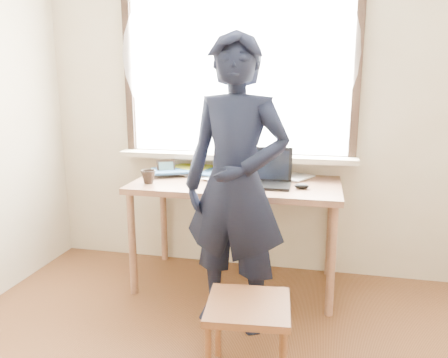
% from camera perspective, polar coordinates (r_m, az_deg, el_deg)
% --- Properties ---
extents(room_shell, '(3.52, 4.02, 2.61)m').
position_cam_1_polar(room_shell, '(1.65, -4.14, 17.18)').
color(room_shell, beige).
rests_on(room_shell, ground).
extents(desk, '(1.48, 0.74, 0.79)m').
position_cam_1_polar(desk, '(3.17, 1.61, -1.84)').
color(desk, '#926549').
rests_on(desk, ground).
extents(laptop, '(0.37, 0.30, 0.25)m').
position_cam_1_polar(laptop, '(3.08, 5.34, 0.37)').
color(laptop, black).
rests_on(laptop, desk).
extents(mug_white, '(0.16, 0.16, 0.10)m').
position_cam_1_polar(mug_white, '(3.36, -0.17, 1.34)').
color(mug_white, white).
rests_on(mug_white, desk).
extents(mug_dark, '(0.14, 0.14, 0.10)m').
position_cam_1_polar(mug_dark, '(3.14, -9.86, 0.28)').
color(mug_dark, black).
rests_on(mug_dark, desk).
extents(mouse, '(0.10, 0.07, 0.04)m').
position_cam_1_polar(mouse, '(2.99, 10.11, -0.92)').
color(mouse, black).
rests_on(mouse, desk).
extents(desk_clutter, '(0.93, 0.52, 0.04)m').
position_cam_1_polar(desk_clutter, '(3.36, -0.69, 0.84)').
color(desk_clutter, white).
rests_on(desk_clutter, desk).
extents(book_a, '(0.18, 0.24, 0.02)m').
position_cam_1_polar(book_a, '(3.42, -4.67, 0.82)').
color(book_a, white).
rests_on(book_a, desk).
extents(book_b, '(0.29, 0.31, 0.02)m').
position_cam_1_polar(book_b, '(3.34, 7.99, 0.42)').
color(book_b, white).
rests_on(book_b, desk).
extents(picture_frame, '(0.13, 0.08, 0.11)m').
position_cam_1_polar(picture_frame, '(3.38, -7.58, 1.37)').
color(picture_frame, black).
rests_on(picture_frame, desk).
extents(work_chair, '(0.45, 0.43, 0.42)m').
position_cam_1_polar(work_chair, '(2.30, 3.18, -17.32)').
color(work_chair, brown).
rests_on(work_chair, ground).
extents(person, '(0.72, 0.54, 1.78)m').
position_cam_1_polar(person, '(2.61, 1.54, -0.88)').
color(person, black).
rests_on(person, ground).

